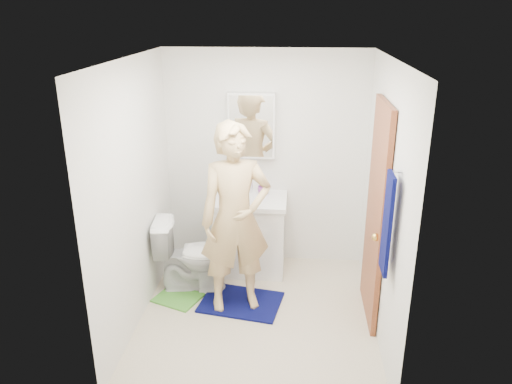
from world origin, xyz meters
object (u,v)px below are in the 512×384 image
(toothbrush_cup, at_px, (263,190))
(medicine_cabinet, at_px, (252,125))
(toilet, at_px, (193,255))
(soap_dispenser, at_px, (227,190))
(man, at_px, (236,219))
(vanity_cabinet, at_px, (250,236))
(towel, at_px, (387,224))

(toothbrush_cup, bearing_deg, medicine_cabinet, 144.11)
(medicine_cabinet, xyz_separation_m, toothbrush_cup, (0.13, -0.10, -0.70))
(toilet, bearing_deg, soap_dispenser, -39.06)
(toilet, xyz_separation_m, soap_dispenser, (0.30, 0.46, 0.56))
(man, bearing_deg, vanity_cabinet, 67.92)
(towel, distance_m, soap_dispenser, 2.06)
(medicine_cabinet, bearing_deg, soap_dispenser, -134.26)
(vanity_cabinet, distance_m, toilet, 0.72)
(vanity_cabinet, xyz_separation_m, man, (-0.06, -0.77, 0.54))
(soap_dispenser, xyz_separation_m, man, (0.18, -0.75, -0.01))
(medicine_cabinet, height_order, man, medicine_cabinet)
(towel, distance_m, man, 1.47)
(medicine_cabinet, xyz_separation_m, soap_dispenser, (-0.24, -0.25, -0.65))
(man, bearing_deg, toilet, 131.18)
(toilet, bearing_deg, toothbrush_cup, -53.74)
(vanity_cabinet, relative_size, toilet, 1.02)
(medicine_cabinet, height_order, soap_dispenser, medicine_cabinet)
(medicine_cabinet, distance_m, soap_dispenser, 0.74)
(vanity_cabinet, relative_size, soap_dispenser, 3.96)
(towel, xyz_separation_m, toothbrush_cup, (-1.05, 1.61, -0.35))
(towel, bearing_deg, medicine_cabinet, 124.61)
(medicine_cabinet, xyz_separation_m, man, (-0.06, -1.00, -0.66))
(toothbrush_cup, height_order, man, man)
(towel, bearing_deg, toothbrush_cup, 122.96)
(vanity_cabinet, height_order, toilet, vanity_cabinet)
(medicine_cabinet, bearing_deg, toothbrush_cup, -35.89)
(towel, xyz_separation_m, man, (-1.24, 0.71, -0.31))
(soap_dispenser, height_order, toothbrush_cup, soap_dispenser)
(towel, height_order, toothbrush_cup, towel)
(medicine_cabinet, height_order, towel, medicine_cabinet)
(towel, bearing_deg, vanity_cabinet, 128.47)
(soap_dispenser, distance_m, toothbrush_cup, 0.41)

